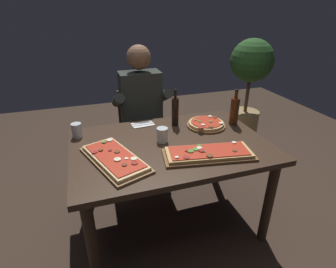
% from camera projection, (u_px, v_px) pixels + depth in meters
% --- Properties ---
extents(ground_plane, '(6.40, 6.40, 0.00)m').
position_uv_depth(ground_plane, '(170.00, 220.00, 2.24)').
color(ground_plane, '#38281E').
extents(dining_table, '(1.40, 0.96, 0.74)m').
position_uv_depth(dining_table, '(170.00, 154.00, 1.96)').
color(dining_table, '#3D2B1E').
rests_on(dining_table, ground_plane).
extents(pizza_rectangular_front, '(0.63, 0.33, 0.05)m').
position_uv_depth(pizza_rectangular_front, '(208.00, 153.00, 1.74)').
color(pizza_rectangular_front, brown).
rests_on(pizza_rectangular_front, dining_table).
extents(pizza_rectangular_left, '(0.42, 0.60, 0.05)m').
position_uv_depth(pizza_rectangular_left, '(115.00, 158.00, 1.69)').
color(pizza_rectangular_left, olive).
rests_on(pizza_rectangular_left, dining_table).
extents(pizza_round_far, '(0.32, 0.32, 0.05)m').
position_uv_depth(pizza_round_far, '(206.00, 124.00, 2.17)').
color(pizza_round_far, brown).
rests_on(pizza_round_far, dining_table).
extents(wine_bottle_dark, '(0.07, 0.07, 0.30)m').
position_uv_depth(wine_bottle_dark, '(234.00, 111.00, 2.17)').
color(wine_bottle_dark, '#47230F').
rests_on(wine_bottle_dark, dining_table).
extents(oil_bottle_amber, '(0.06, 0.06, 0.30)m').
position_uv_depth(oil_bottle_amber, '(175.00, 111.00, 2.16)').
color(oil_bottle_amber, black).
rests_on(oil_bottle_amber, dining_table).
extents(tumbler_near_camera, '(0.08, 0.08, 0.11)m').
position_uv_depth(tumbler_near_camera, '(162.00, 135.00, 1.91)').
color(tumbler_near_camera, silver).
rests_on(tumbler_near_camera, dining_table).
extents(tumbler_far_side, '(0.08, 0.08, 0.11)m').
position_uv_depth(tumbler_far_side, '(77.00, 130.00, 1.98)').
color(tumbler_far_side, silver).
rests_on(tumbler_far_side, dining_table).
extents(napkin_cutlery_set, '(0.19, 0.12, 0.01)m').
position_uv_depth(napkin_cutlery_set, '(143.00, 124.00, 2.20)').
color(napkin_cutlery_set, white).
rests_on(napkin_cutlery_set, dining_table).
extents(diner_chair, '(0.44, 0.44, 0.87)m').
position_uv_depth(diner_chair, '(141.00, 128.00, 2.75)').
color(diner_chair, '#3D2B1E').
rests_on(diner_chair, ground_plane).
extents(seated_diner, '(0.53, 0.41, 1.33)m').
position_uv_depth(seated_diner, '(142.00, 109.00, 2.53)').
color(seated_diner, '#23232D').
rests_on(seated_diner, ground_plane).
extents(potted_plant_corner, '(0.53, 0.53, 1.29)m').
position_uv_depth(potted_plant_corner, '(250.00, 78.00, 3.36)').
color(potted_plant_corner, tan).
rests_on(potted_plant_corner, ground_plane).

